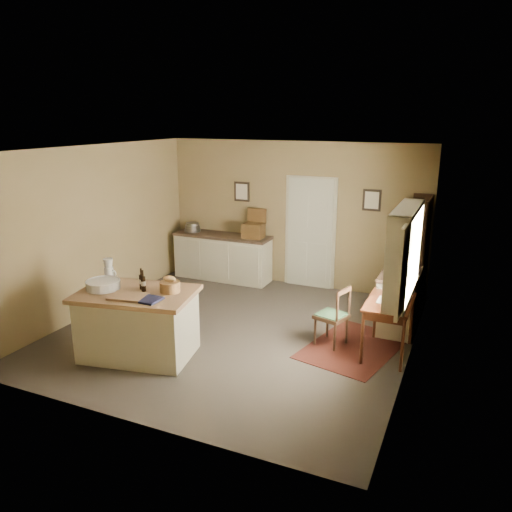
{
  "coord_description": "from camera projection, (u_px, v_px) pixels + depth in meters",
  "views": [
    {
      "loc": [
        3.07,
        -6.2,
        3.14
      ],
      "look_at": [
        0.23,
        0.25,
        1.15
      ],
      "focal_mm": 35.0,
      "sensor_mm": 36.0,
      "label": 1
    }
  ],
  "objects": [
    {
      "name": "ground",
      "position": [
        235.0,
        332.0,
        7.5
      ],
      "size": [
        5.0,
        5.0,
        0.0
      ],
      "primitive_type": "plane",
      "color": "#4A4238",
      "rests_on": "ground"
    },
    {
      "name": "wall_back",
      "position": [
        293.0,
        215.0,
        9.34
      ],
      "size": [
        5.0,
        0.1,
        2.7
      ],
      "primitive_type": "cube",
      "color": "olive",
      "rests_on": "ground"
    },
    {
      "name": "wall_front",
      "position": [
        123.0,
        303.0,
        4.93
      ],
      "size": [
        5.0,
        0.1,
        2.7
      ],
      "primitive_type": "cube",
      "color": "olive",
      "rests_on": "ground"
    },
    {
      "name": "wall_left",
      "position": [
        96.0,
        230.0,
        8.11
      ],
      "size": [
        0.1,
        5.0,
        2.7
      ],
      "primitive_type": "cube",
      "color": "olive",
      "rests_on": "ground"
    },
    {
      "name": "wall_right",
      "position": [
        415.0,
        265.0,
        6.17
      ],
      "size": [
        0.1,
        5.0,
        2.7
      ],
      "primitive_type": "cube",
      "color": "olive",
      "rests_on": "ground"
    },
    {
      "name": "ceiling",
      "position": [
        233.0,
        149.0,
        6.77
      ],
      "size": [
        5.0,
        5.0,
        0.0
      ],
      "primitive_type": "plane",
      "color": "silver",
      "rests_on": "wall_back"
    },
    {
      "name": "door",
      "position": [
        310.0,
        232.0,
        9.26
      ],
      "size": [
        0.97,
        0.06,
        2.11
      ],
      "primitive_type": "cube",
      "color": "beige",
      "rests_on": "ground"
    },
    {
      "name": "framed_prints",
      "position": [
        303.0,
        196.0,
        9.14
      ],
      "size": [
        2.82,
        0.02,
        0.38
      ],
      "color": "black",
      "rests_on": "ground"
    },
    {
      "name": "window",
      "position": [
        408.0,
        253.0,
        5.97
      ],
      "size": [
        0.25,
        1.99,
        1.12
      ],
      "color": "#C0B79A",
      "rests_on": "ground"
    },
    {
      "name": "work_island",
      "position": [
        137.0,
        322.0,
        6.66
      ],
      "size": [
        1.68,
        1.26,
        1.2
      ],
      "rotation": [
        0.0,
        0.0,
        0.19
      ],
      "color": "#C0B79A",
      "rests_on": "ground"
    },
    {
      "name": "sideboard",
      "position": [
        223.0,
        255.0,
        9.83
      ],
      "size": [
        1.95,
        0.56,
        1.18
      ],
      "color": "#C0B79A",
      "rests_on": "ground"
    },
    {
      "name": "rug",
      "position": [
        353.0,
        347.0,
        7.0
      ],
      "size": [
        1.43,
        1.81,
        0.01
      ],
      "primitive_type": "cube",
      "rotation": [
        0.0,
        0.0,
        -0.23
      ],
      "color": "#46100E",
      "rests_on": "ground"
    },
    {
      "name": "writing_desk",
      "position": [
        389.0,
        308.0,
        6.64
      ],
      "size": [
        0.59,
        0.96,
        0.82
      ],
      "color": "#3B1A0E",
      "rests_on": "ground"
    },
    {
      "name": "desk_chair",
      "position": [
        332.0,
        316.0,
        6.99
      ],
      "size": [
        0.49,
        0.49,
        0.85
      ],
      "primitive_type": null,
      "rotation": [
        0.0,
        0.0,
        -0.29
      ],
      "color": "black",
      "rests_on": "ground"
    },
    {
      "name": "right_cabinet",
      "position": [
        398.0,
        300.0,
        7.5
      ],
      "size": [
        0.55,
        0.98,
        0.99
      ],
      "color": "#C0B79A",
      "rests_on": "ground"
    },
    {
      "name": "shelving_unit",
      "position": [
        419.0,
        255.0,
        8.09
      ],
      "size": [
        0.32,
        0.85,
        1.9
      ],
      "color": "black",
      "rests_on": "ground"
    }
  ]
}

